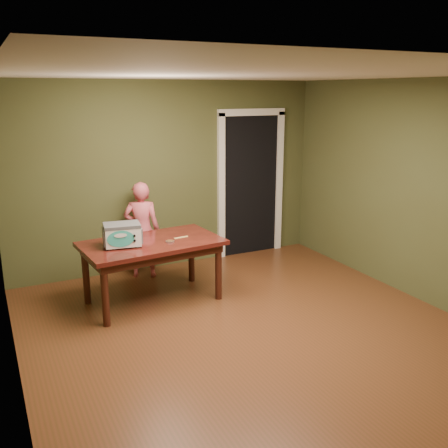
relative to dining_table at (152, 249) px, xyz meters
name	(u,v)px	position (x,y,z in m)	size (l,w,h in m)	color
floor	(257,337)	(0.66, -1.34, -0.65)	(5.00, 5.00, 0.00)	#572C18
room_shell	(260,172)	(0.66, -1.34, 1.06)	(4.52, 5.02, 2.61)	#414927
doorway	(241,183)	(1.96, 1.44, 0.41)	(1.10, 0.66, 2.25)	black
dining_table	(152,249)	(0.00, 0.00, 0.00)	(1.67, 1.04, 0.75)	black
toy_oven	(122,234)	(-0.35, -0.03, 0.24)	(0.46, 0.34, 0.26)	#4C4F54
baking_pan	(170,241)	(0.18, -0.14, 0.11)	(0.10, 0.10, 0.02)	silver
spatula	(181,237)	(0.36, -0.01, 0.10)	(0.18, 0.03, 0.01)	#E6C364
child	(142,230)	(0.14, 0.86, 0.00)	(0.48, 0.31, 1.31)	#CF5561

